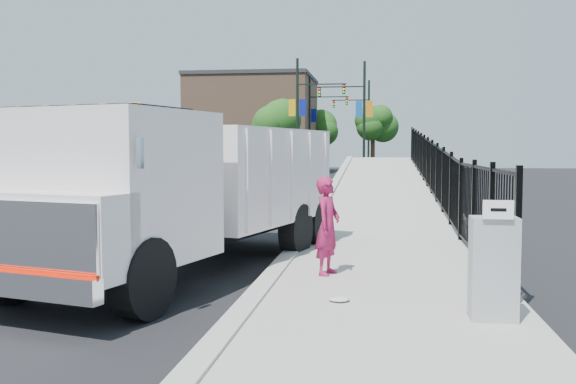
# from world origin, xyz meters

# --- Properties ---
(ground) EXTENTS (120.00, 120.00, 0.00)m
(ground) POSITION_xyz_m (0.00, 0.00, 0.00)
(ground) COLOR black
(ground) RESTS_ON ground
(sidewalk) EXTENTS (3.55, 12.00, 0.12)m
(sidewalk) POSITION_xyz_m (1.93, -2.00, 0.06)
(sidewalk) COLOR #9E998E
(sidewalk) RESTS_ON ground
(curb) EXTENTS (0.30, 12.00, 0.16)m
(curb) POSITION_xyz_m (0.00, -2.00, 0.08)
(curb) COLOR #ADAAA3
(curb) RESTS_ON ground
(ramp) EXTENTS (3.95, 24.06, 3.19)m
(ramp) POSITION_xyz_m (2.12, 16.00, 0.00)
(ramp) COLOR #9E998E
(ramp) RESTS_ON ground
(iron_fence) EXTENTS (0.10, 28.00, 1.80)m
(iron_fence) POSITION_xyz_m (3.55, 12.00, 0.90)
(iron_fence) COLOR black
(iron_fence) RESTS_ON ground
(truck) EXTENTS (4.53, 8.49, 2.78)m
(truck) POSITION_xyz_m (-1.64, -0.04, 1.56)
(truck) COLOR black
(truck) RESTS_ON ground
(worker) EXTENTS (0.54, 0.67, 1.60)m
(worker) POSITION_xyz_m (0.90, -0.37, 0.92)
(worker) COLOR #981847
(worker) RESTS_ON sidewalk
(utility_cabinet) EXTENTS (0.55, 0.40, 1.25)m
(utility_cabinet) POSITION_xyz_m (3.10, -2.85, 0.75)
(utility_cabinet) COLOR gray
(utility_cabinet) RESTS_ON sidewalk
(arrow_sign) EXTENTS (0.35, 0.04, 0.22)m
(arrow_sign) POSITION_xyz_m (3.10, -3.07, 1.48)
(arrow_sign) COLOR white
(arrow_sign) RESTS_ON utility_cabinet
(debris) EXTENTS (0.29, 0.29, 0.07)m
(debris) POSITION_xyz_m (1.20, -2.20, 0.16)
(debris) COLOR silver
(debris) RESTS_ON sidewalk
(light_pole_0) EXTENTS (3.78, 0.22, 8.00)m
(light_pole_0) POSITION_xyz_m (-3.30, 31.16, 4.36)
(light_pole_0) COLOR black
(light_pole_0) RESTS_ON ground
(light_pole_1) EXTENTS (3.78, 0.22, 8.00)m
(light_pole_1) POSITION_xyz_m (0.40, 33.15, 4.36)
(light_pole_1) COLOR black
(light_pole_1) RESTS_ON ground
(light_pole_2) EXTENTS (3.77, 0.22, 8.00)m
(light_pole_2) POSITION_xyz_m (-3.63, 41.74, 4.36)
(light_pole_2) COLOR black
(light_pole_2) RESTS_ON ground
(light_pole_3) EXTENTS (3.78, 0.22, 8.00)m
(light_pole_3) POSITION_xyz_m (0.52, 45.55, 4.36)
(light_pole_3) COLOR black
(light_pole_3) RESTS_ON ground
(tree_0) EXTENTS (3.06, 3.06, 5.53)m
(tree_0) POSITION_xyz_m (-5.18, 34.33, 3.97)
(tree_0) COLOR #382314
(tree_0) RESTS_ON ground
(tree_1) EXTENTS (2.27, 2.27, 5.13)m
(tree_1) POSITION_xyz_m (1.24, 40.36, 3.92)
(tree_1) COLOR #382314
(tree_1) RESTS_ON ground
(tree_2) EXTENTS (3.10, 3.10, 5.55)m
(tree_2) POSITION_xyz_m (-3.72, 49.58, 3.97)
(tree_2) COLOR #382314
(tree_2) RESTS_ON ground
(building) EXTENTS (10.00, 10.00, 8.00)m
(building) POSITION_xyz_m (-9.00, 44.00, 4.00)
(building) COLOR #8C664C
(building) RESTS_ON ground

